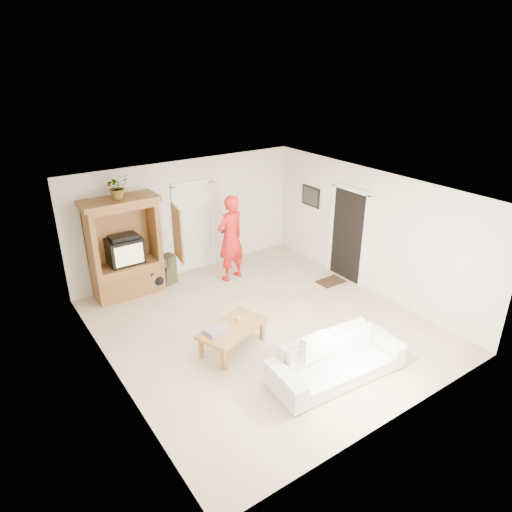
{
  "coord_description": "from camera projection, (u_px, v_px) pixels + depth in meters",
  "views": [
    {
      "loc": [
        -4.25,
        -5.96,
        4.7
      ],
      "look_at": [
        0.26,
        0.6,
        1.15
      ],
      "focal_mm": 32.0,
      "sensor_mm": 36.0,
      "label": 1
    }
  ],
  "objects": [
    {
      "name": "floor",
      "position": [
        263.0,
        325.0,
        8.6
      ],
      "size": [
        6.0,
        6.0,
        0.0
      ],
      "primitive_type": "plane",
      "color": "tan",
      "rests_on": "ground"
    },
    {
      "name": "wall_left",
      "position": [
        110.0,
        308.0,
        6.65
      ],
      "size": [
        0.0,
        6.0,
        6.0
      ],
      "primitive_type": "plane",
      "rotation": [
        1.57,
        0.0,
        1.57
      ],
      "color": "silver",
      "rests_on": "floor"
    },
    {
      "name": "armoire",
      "position": [
        126.0,
        254.0,
        9.42
      ],
      "size": [
        1.82,
        1.14,
        2.1
      ],
      "color": "brown",
      "rests_on": "floor"
    },
    {
      "name": "towel",
      "position": [
        217.0,
        330.0,
        7.57
      ],
      "size": [
        0.41,
        0.32,
        0.08
      ],
      "primitive_type": "cube",
      "rotation": [
        0.0,
        0.0,
        0.12
      ],
      "color": "#C74542",
      "rests_on": "coffee_table"
    },
    {
      "name": "doorway_right",
      "position": [
        348.0,
        236.0,
        10.05
      ],
      "size": [
        0.05,
        0.9,
        2.04
      ],
      "primitive_type": "cube",
      "color": "black",
      "rests_on": "floor"
    },
    {
      "name": "man",
      "position": [
        231.0,
        238.0,
        10.02
      ],
      "size": [
        0.79,
        0.6,
        1.95
      ],
      "primitive_type": "imported",
      "rotation": [
        0.0,
        0.0,
        3.35
      ],
      "color": "red",
      "rests_on": "floor"
    },
    {
      "name": "doormat",
      "position": [
        331.0,
        281.0,
        10.24
      ],
      "size": [
        0.6,
        0.4,
        0.02
      ],
      "primitive_type": "cube",
      "color": "#382316",
      "rests_on": "floor"
    },
    {
      "name": "door_back",
      "position": [
        194.0,
        228.0,
        10.5
      ],
      "size": [
        0.85,
        0.05,
        2.04
      ],
      "primitive_type": "cube",
      "color": "white",
      "rests_on": "floor"
    },
    {
      "name": "candle",
      "position": [
        239.0,
        320.0,
        7.85
      ],
      "size": [
        0.08,
        0.08,
        0.1
      ],
      "primitive_type": "cylinder",
      "color": "tan",
      "rests_on": "coffee_table"
    },
    {
      "name": "ceiling",
      "position": [
        264.0,
        192.0,
        7.54
      ],
      "size": [
        6.0,
        6.0,
        0.0
      ],
      "primitive_type": "plane",
      "rotation": [
        3.14,
        0.0,
        0.0
      ],
      "color": "white",
      "rests_on": "floor"
    },
    {
      "name": "wall_back",
      "position": [
        187.0,
        217.0,
        10.33
      ],
      "size": [
        5.5,
        0.0,
        5.5
      ],
      "primitive_type": "plane",
      "rotation": [
        1.57,
        0.0,
        0.0
      ],
      "color": "silver",
      "rests_on": "floor"
    },
    {
      "name": "plant",
      "position": [
        117.0,
        187.0,
        8.8
      ],
      "size": [
        0.47,
        0.41,
        0.48
      ],
      "primitive_type": "imported",
      "rotation": [
        0.0,
        0.0,
        0.1
      ],
      "color": "#4C7238",
      "rests_on": "armoire"
    },
    {
      "name": "coffee_table",
      "position": [
        233.0,
        329.0,
        7.77
      ],
      "size": [
        1.36,
        1.02,
        0.45
      ],
      "rotation": [
        0.0,
        0.0,
        0.34
      ],
      "color": "#A36D38",
      "rests_on": "floor"
    },
    {
      "name": "framed_picture",
      "position": [
        311.0,
        196.0,
        10.79
      ],
      "size": [
        0.03,
        0.6,
        0.48
      ],
      "primitive_type": "cube",
      "color": "black",
      "rests_on": "wall_right"
    },
    {
      "name": "wall_right",
      "position": [
        371.0,
        232.0,
        9.5
      ],
      "size": [
        0.0,
        6.0,
        6.0
      ],
      "primitive_type": "plane",
      "rotation": [
        1.57,
        0.0,
        -1.57
      ],
      "color": "silver",
      "rests_on": "floor"
    },
    {
      "name": "backpack_olive",
      "position": [
        167.0,
        270.0,
        10.05
      ],
      "size": [
        0.41,
        0.34,
        0.67
      ],
      "primitive_type": null,
      "rotation": [
        0.0,
        0.0,
        0.27
      ],
      "color": "#47442B",
      "rests_on": "floor"
    },
    {
      "name": "backpack_black",
      "position": [
        156.0,
        279.0,
        9.85
      ],
      "size": [
        0.41,
        0.27,
        0.47
      ],
      "primitive_type": null,
      "rotation": [
        0.0,
        0.0,
        0.13
      ],
      "color": "black",
      "rests_on": "floor"
    },
    {
      "name": "wall_front",
      "position": [
        399.0,
        344.0,
        5.81
      ],
      "size": [
        5.5,
        0.0,
        5.5
      ],
      "primitive_type": "plane",
      "rotation": [
        -1.57,
        0.0,
        0.0
      ],
      "color": "silver",
      "rests_on": "floor"
    },
    {
      "name": "sofa",
      "position": [
        337.0,
        359.0,
        7.12
      ],
      "size": [
        2.25,
        1.0,
        0.64
      ],
      "primitive_type": "imported",
      "rotation": [
        0.0,
        0.0,
        -0.07
      ],
      "color": "silver",
      "rests_on": "floor"
    }
  ]
}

